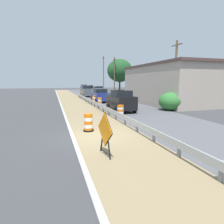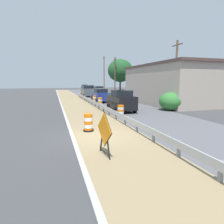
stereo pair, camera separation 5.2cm
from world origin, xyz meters
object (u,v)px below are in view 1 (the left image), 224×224
at_px(traffic_barrel_nearest, 88,123).
at_px(traffic_barrel_far, 94,100).
at_px(traffic_barrel_mid, 100,102).
at_px(car_mid_far_lane, 90,89).
at_px(car_trailing_far_lane, 86,91).
at_px(utility_pole_mid, 114,76).
at_px(traffic_barrel_close, 120,111).
at_px(car_distant_a, 84,88).
at_px(utility_pole_far, 104,74).
at_px(car_trailing_near_lane, 98,91).
at_px(warning_sign_diamond, 105,132).
at_px(car_lead_near_lane, 121,101).
at_px(car_lead_far_lane, 100,95).
at_px(utility_pole_near, 175,74).

distance_m(traffic_barrel_nearest, traffic_barrel_far, 15.55).
xyz_separation_m(traffic_barrel_mid, car_mid_far_lane, (4.29, 29.23, 0.52)).
relative_size(car_trailing_far_lane, utility_pole_mid, 0.53).
relative_size(traffic_barrel_close, traffic_barrel_mid, 0.88).
xyz_separation_m(traffic_barrel_close, car_distant_a, (3.91, 44.89, 0.58)).
height_order(car_trailing_far_lane, utility_pole_far, utility_pole_far).
relative_size(traffic_barrel_far, utility_pole_mid, 0.13).
bearing_deg(traffic_barrel_nearest, car_trailing_near_lane, 75.42).
bearing_deg(utility_pole_mid, traffic_barrel_nearest, -111.55).
bearing_deg(traffic_barrel_nearest, warning_sign_diamond, -90.66).
distance_m(car_lead_near_lane, utility_pole_far, 30.70).
bearing_deg(car_lead_far_lane, utility_pole_mid, -29.58).
height_order(traffic_barrel_mid, car_lead_near_lane, car_lead_near_lane).
bearing_deg(utility_pole_far, traffic_barrel_nearest, -106.41).
relative_size(warning_sign_diamond, traffic_barrel_close, 1.94).
height_order(warning_sign_diamond, car_mid_far_lane, car_mid_far_lane).
distance_m(car_distant_a, utility_pole_far, 13.57).
bearing_deg(traffic_barrel_close, car_lead_far_lane, 85.42).
bearing_deg(car_trailing_far_lane, warning_sign_diamond, 170.36).
bearing_deg(traffic_barrel_far, utility_pole_near, -44.67).
height_order(car_mid_far_lane, car_trailing_far_lane, car_trailing_far_lane).
bearing_deg(car_distant_a, car_mid_far_lane, 0.90).
bearing_deg(car_lead_far_lane, car_mid_far_lane, -7.64).
relative_size(car_trailing_near_lane, utility_pole_far, 0.42).
bearing_deg(car_lead_far_lane, utility_pole_near, -142.55).
bearing_deg(traffic_barrel_mid, car_distant_a, 83.71).
xyz_separation_m(warning_sign_diamond, utility_pole_mid, (10.40, 30.28, 3.11)).
xyz_separation_m(warning_sign_diamond, car_trailing_far_lane, (4.42, 30.27, 0.08)).
relative_size(car_trailing_near_lane, utility_pole_mid, 0.51).
bearing_deg(traffic_barrel_nearest, traffic_barrel_far, 76.42).
relative_size(warning_sign_diamond, traffic_barrel_nearest, 1.70).
xyz_separation_m(traffic_barrel_mid, car_lead_far_lane, (1.24, 4.97, 0.51)).
height_order(warning_sign_diamond, traffic_barrel_far, warning_sign_diamond).
distance_m(traffic_barrel_nearest, car_mid_far_lane, 41.08).
bearing_deg(warning_sign_diamond, car_lead_near_lane, -121.11).
height_order(car_trailing_near_lane, car_trailing_far_lane, car_trailing_far_lane).
bearing_deg(traffic_barrel_close, car_trailing_far_lane, 88.43).
height_order(car_mid_far_lane, utility_pole_far, utility_pole_far).
relative_size(warning_sign_diamond, traffic_barrel_mid, 1.71).
distance_m(car_mid_far_lane, car_distant_a, 9.04).
bearing_deg(car_trailing_far_lane, traffic_barrel_mid, 175.23).
bearing_deg(utility_pole_near, car_trailing_far_lane, 110.72).
bearing_deg(utility_pole_mid, warning_sign_diamond, -108.95).
xyz_separation_m(warning_sign_diamond, car_lead_near_lane, (4.74, 10.99, 0.06)).
distance_m(car_trailing_near_lane, car_trailing_far_lane, 5.59).
bearing_deg(utility_pole_mid, car_mid_far_lane, 100.42).
bearing_deg(car_trailing_near_lane, car_trailing_far_lane, -40.02).
relative_size(car_trailing_near_lane, car_trailing_far_lane, 0.96).
distance_m(car_trailing_near_lane, utility_pole_near, 23.61).
height_order(car_trailing_near_lane, utility_pole_mid, utility_pole_mid).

